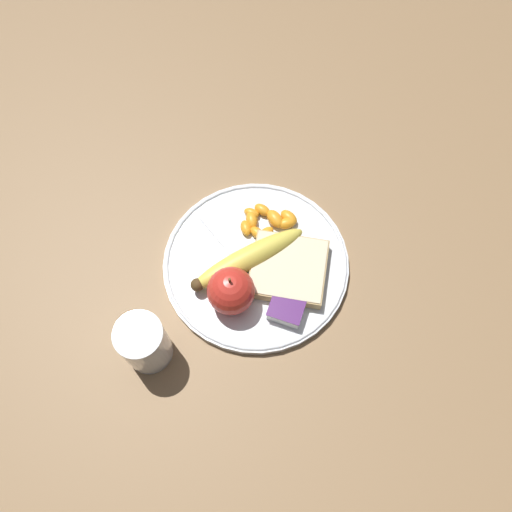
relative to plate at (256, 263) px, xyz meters
The scene contains 18 objects.
ground_plane 0.01m from the plate, ahead, with size 3.00×3.00×0.00m, color olive.
plate is the anchor object (origin of this frame).
juice_glass 0.21m from the plate, 118.69° to the right, with size 0.07×0.07×0.09m.
apple 0.08m from the plate, 100.78° to the right, with size 0.07×0.07×0.08m.
banana 0.03m from the plate, 144.13° to the right, with size 0.15×0.17×0.04m.
bread_slice 0.05m from the plate, ahead, with size 0.13×0.12×0.02m.
fork 0.03m from the plate, 160.42° to the right, with size 0.15×0.11×0.00m.
jam_packet 0.09m from the plate, 42.80° to the right, with size 0.05×0.04×0.02m.
orange_segment_0 0.09m from the plate, 73.67° to the left, with size 0.04×0.03×0.02m.
orange_segment_1 0.05m from the plate, 106.80° to the left, with size 0.03×0.02×0.01m.
orange_segment_2 0.07m from the plate, 114.84° to the left, with size 0.03×0.03×0.02m.
orange_segment_3 0.04m from the plate, 75.93° to the left, with size 0.03×0.03×0.02m.
orange_segment_4 0.05m from the plate, 89.08° to the left, with size 0.03×0.03×0.01m.
orange_segment_5 0.06m from the plate, 125.53° to the left, with size 0.03×0.03×0.02m.
orange_segment_6 0.08m from the plate, 85.90° to the left, with size 0.04×0.04×0.02m.
orange_segment_7 0.08m from the plate, 71.47° to the left, with size 0.03×0.03×0.02m.
orange_segment_8 0.09m from the plate, 102.57° to the left, with size 0.03×0.02×0.02m.
orange_segment_9 0.08m from the plate, 114.12° to the left, with size 0.03×0.02×0.01m.
Camera 1 is at (0.11, -0.30, 0.71)m, focal length 35.00 mm.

